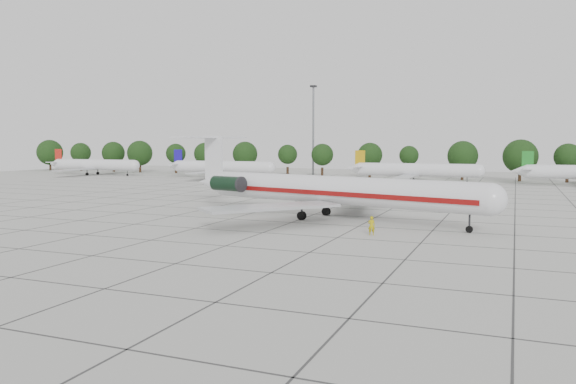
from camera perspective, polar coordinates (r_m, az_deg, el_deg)
name	(u,v)px	position (r m, az deg, el deg)	size (l,w,h in m)	color
ground	(292,223)	(65.07, 0.36, -3.12)	(260.00, 260.00, 0.00)	#B9B9B1
apron_joints	(331,208)	(79.08, 4.39, -1.68)	(170.00, 170.00, 0.02)	#383838
main_airliner	(319,189)	(68.65, 3.14, 0.32)	(42.76, 32.93, 10.18)	silver
ground_crew	(372,226)	(56.66, 8.48, -3.41)	(0.70, 0.46, 1.93)	#B8A70A
bg_airliner_a	(94,165)	(169.68, -19.06, 2.62)	(28.24, 27.20, 7.40)	silver
bg_airliner_b	(222,167)	(147.56, -6.77, 2.54)	(28.24, 27.20, 7.40)	silver
bg_airliner_c	(416,170)	(132.97, 12.85, 2.18)	(28.24, 27.20, 7.40)	silver
tree_line	(370,155)	(149.16, 8.33, 3.73)	(249.86, 8.44, 10.22)	#332114
floodlight_mast	(313,125)	(161.18, 2.58, 6.82)	(1.60, 1.60, 25.45)	slate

